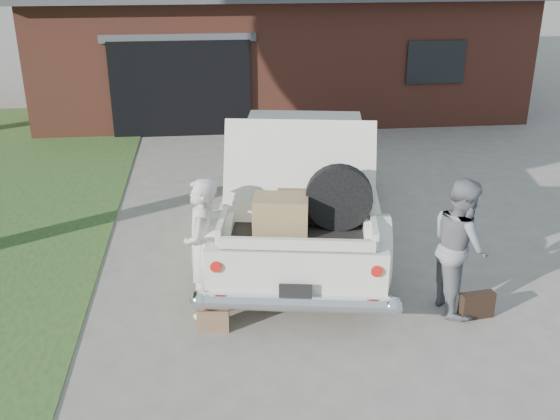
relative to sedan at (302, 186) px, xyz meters
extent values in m
plane|color=gray|center=(-0.51, -2.11, -0.85)|extent=(90.00, 90.00, 0.00)
cube|color=brown|center=(0.49, 9.39, 0.65)|extent=(12.00, 7.00, 3.00)
cube|color=black|center=(-2.01, 5.94, 0.25)|extent=(3.20, 0.30, 2.20)
cube|color=#4C4C51|center=(-2.01, 5.87, 1.40)|extent=(3.50, 0.12, 0.18)
cube|color=black|center=(3.99, 5.87, 0.75)|extent=(1.40, 0.08, 1.00)
cube|color=beige|center=(0.01, 0.06, -0.15)|extent=(3.01, 5.87, 0.73)
cube|color=beige|center=(0.06, 0.39, 0.49)|extent=(2.19, 2.51, 0.58)
cube|color=black|center=(0.24, 1.44, 0.47)|extent=(1.73, 0.37, 0.49)
cube|color=black|center=(-0.11, -0.66, 0.47)|extent=(1.73, 0.37, 0.49)
cylinder|color=black|center=(-1.28, -1.66, -0.48)|extent=(0.36, 0.77, 0.74)
cylinder|color=black|center=(0.67, -1.98, -0.48)|extent=(0.36, 0.77, 0.74)
cylinder|color=black|center=(-0.65, 2.10, -0.48)|extent=(0.36, 0.77, 0.74)
cylinder|color=black|center=(1.29, 1.77, -0.48)|extent=(0.36, 0.77, 0.74)
cylinder|color=silver|center=(-0.46, -2.76, -0.40)|extent=(2.30, 0.57, 0.20)
cylinder|color=#A5140F|center=(-1.35, -2.53, 0.02)|extent=(0.15, 0.13, 0.13)
cylinder|color=#A5140F|center=(0.46, -2.83, 0.02)|extent=(0.15, 0.13, 0.13)
cube|color=black|center=(-0.46, -2.78, -0.23)|extent=(0.38, 0.08, 0.19)
cube|color=black|center=(-0.34, -2.04, 0.24)|extent=(1.91, 1.50, 0.04)
cube|color=beige|center=(-1.22, -1.89, 0.35)|extent=(0.27, 1.22, 0.20)
cube|color=beige|center=(0.54, -2.18, 0.35)|extent=(0.27, 1.22, 0.20)
cube|color=beige|center=(-0.44, -2.65, 0.30)|extent=(1.78, 0.36, 0.13)
cube|color=beige|center=(-0.29, -1.70, 0.84)|extent=(1.95, 0.89, 1.18)
cube|color=#44261D|center=(-0.49, -1.72, 0.36)|extent=(0.69, 0.50, 0.20)
cube|color=#997D4E|center=(-0.57, -2.19, 0.48)|extent=(0.71, 0.52, 0.45)
cube|color=black|center=(-0.07, -1.85, 0.36)|extent=(0.68, 0.51, 0.19)
cube|color=brown|center=(-0.26, -1.72, 0.56)|extent=(0.63, 0.46, 0.20)
cylinder|color=black|center=(0.13, -2.17, 0.66)|extent=(0.82, 0.31, 0.80)
imported|color=beige|center=(-1.52, -2.09, 0.04)|extent=(0.51, 0.70, 1.78)
imported|color=slate|center=(1.63, -2.31, 0.02)|extent=(0.68, 0.86, 1.74)
cube|color=brown|center=(-1.42, -2.53, -0.70)|extent=(0.39, 0.16, 0.29)
cube|color=black|center=(1.82, -2.58, -0.68)|extent=(0.45, 0.20, 0.33)
camera|label=1|loc=(-1.34, -9.26, 3.54)|focal=42.00mm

